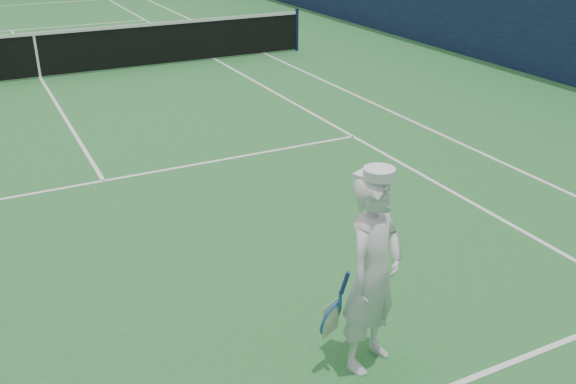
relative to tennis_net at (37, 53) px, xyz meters
name	(u,v)px	position (x,y,z in m)	size (l,w,h in m)	color
ground	(41,78)	(0.00, 0.00, -0.55)	(80.00, 80.00, 0.00)	#2A6F33
court_markings	(41,78)	(0.00, 0.00, -0.55)	(11.03, 23.83, 0.01)	white
tennis_net	(37,53)	(0.00, 0.00, 0.00)	(12.88, 0.09, 1.07)	#141E4C
tennis_player	(373,274)	(1.17, -11.30, 0.31)	(0.86, 0.63, 1.78)	white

